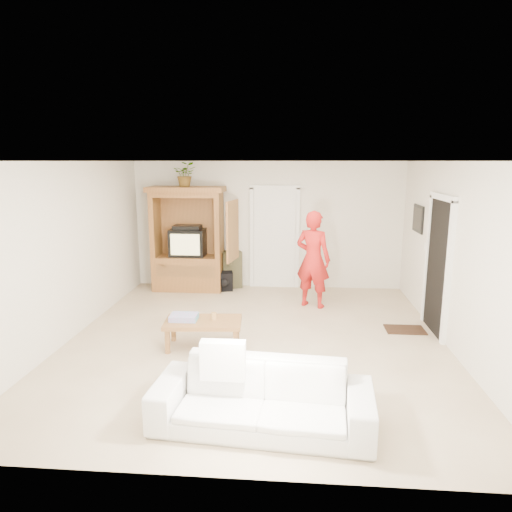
{
  "coord_description": "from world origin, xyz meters",
  "views": [
    {
      "loc": [
        0.51,
        -6.32,
        2.6
      ],
      "look_at": [
        -0.04,
        0.6,
        1.15
      ],
      "focal_mm": 32.0,
      "sensor_mm": 36.0,
      "label": 1
    }
  ],
  "objects": [
    {
      "name": "sofa",
      "position": [
        0.24,
        -2.21,
        0.31
      ],
      "size": [
        2.22,
        1.02,
        0.63
      ],
      "primitive_type": "imported",
      "rotation": [
        0.0,
        0.0,
        -0.08
      ],
      "color": "silver",
      "rests_on": "floor"
    },
    {
      "name": "ceiling",
      "position": [
        0.0,
        0.0,
        2.6
      ],
      "size": [
        6.0,
        6.0,
        0.0
      ],
      "primitive_type": "plane",
      "rotation": [
        3.14,
        0.0,
        0.0
      ],
      "color": "white",
      "rests_on": "floor"
    },
    {
      "name": "plant",
      "position": [
        -1.6,
        2.63,
        2.34
      ],
      "size": [
        0.47,
        0.42,
        0.48
      ],
      "primitive_type": "imported",
      "rotation": [
        0.0,
        0.0,
        0.1
      ],
      "color": "#4C7238",
      "rests_on": "armoire"
    },
    {
      "name": "towel",
      "position": [
        -0.99,
        -0.3,
        0.44
      ],
      "size": [
        0.38,
        0.28,
        0.08
      ],
      "primitive_type": "cube",
      "rotation": [
        0.0,
        0.0,
        0.01
      ],
      "color": "#D2469C",
      "rests_on": "coffee_table"
    },
    {
      "name": "man",
      "position": [
        0.89,
        1.71,
        0.88
      ],
      "size": [
        0.75,
        0.64,
        1.75
      ],
      "primitive_type": "imported",
      "rotation": [
        0.0,
        0.0,
        2.72
      ],
      "color": "red",
      "rests_on": "floor"
    },
    {
      "name": "wall_left",
      "position": [
        -2.75,
        0.0,
        1.3
      ],
      "size": [
        0.0,
        6.0,
        6.0
      ],
      "primitive_type": "plane",
      "rotation": [
        1.57,
        0.0,
        1.57
      ],
      "color": "silver",
      "rests_on": "floor"
    },
    {
      "name": "doorway_right",
      "position": [
        2.73,
        0.6,
        1.02
      ],
      "size": [
        0.05,
        0.9,
        2.04
      ],
      "primitive_type": "cube",
      "color": "black",
      "rests_on": "floor"
    },
    {
      "name": "backpack_olive",
      "position": [
        -0.75,
        2.85,
        0.38
      ],
      "size": [
        0.49,
        0.43,
        0.77
      ],
      "primitive_type": null,
      "rotation": [
        0.0,
        0.0,
        0.41
      ],
      "color": "#47442B",
      "rests_on": "floor"
    },
    {
      "name": "floor",
      "position": [
        0.0,
        0.0,
        0.0
      ],
      "size": [
        6.0,
        6.0,
        0.0
      ],
      "primitive_type": "plane",
      "color": "tan",
      "rests_on": "ground"
    },
    {
      "name": "framed_picture",
      "position": [
        2.73,
        1.9,
        1.6
      ],
      "size": [
        0.03,
        0.6,
        0.48
      ],
      "primitive_type": "cube",
      "color": "black",
      "rests_on": "wall_right"
    },
    {
      "name": "armoire",
      "position": [
        -1.58,
        2.66,
        0.91
      ],
      "size": [
        1.82,
        1.14,
        2.1
      ],
      "color": "#95592E",
      "rests_on": "floor"
    },
    {
      "name": "backpack_black",
      "position": [
        -0.84,
        2.55,
        0.19
      ],
      "size": [
        0.35,
        0.25,
        0.39
      ],
      "primitive_type": null,
      "rotation": [
        0.0,
        0.0,
        0.22
      ],
      "color": "black",
      "rests_on": "floor"
    },
    {
      "name": "wall_right",
      "position": [
        2.75,
        0.0,
        1.3
      ],
      "size": [
        0.0,
        6.0,
        6.0
      ],
      "primitive_type": "plane",
      "rotation": [
        1.57,
        0.0,
        -1.57
      ],
      "color": "silver",
      "rests_on": "floor"
    },
    {
      "name": "doormat",
      "position": [
        2.3,
        0.6,
        0.01
      ],
      "size": [
        0.6,
        0.4,
        0.02
      ],
      "primitive_type": "cube",
      "color": "#382316",
      "rests_on": "floor"
    },
    {
      "name": "candle",
      "position": [
        -0.57,
        -0.25,
        0.45
      ],
      "size": [
        0.08,
        0.08,
        0.1
      ],
      "primitive_type": "cylinder",
      "color": "tan",
      "rests_on": "coffee_table"
    },
    {
      "name": "wall_back",
      "position": [
        0.0,
        3.0,
        1.3
      ],
      "size": [
        5.5,
        0.0,
        5.5
      ],
      "primitive_type": "plane",
      "rotation": [
        1.57,
        0.0,
        0.0
      ],
      "color": "silver",
      "rests_on": "floor"
    },
    {
      "name": "wall_front",
      "position": [
        0.0,
        -3.0,
        1.3
      ],
      "size": [
        5.5,
        0.0,
        5.5
      ],
      "primitive_type": "plane",
      "rotation": [
        -1.57,
        0.0,
        0.0
      ],
      "color": "silver",
      "rests_on": "floor"
    },
    {
      "name": "coffee_table",
      "position": [
        -0.72,
        -0.3,
        0.35
      ],
      "size": [
        1.11,
        0.66,
        0.4
      ],
      "rotation": [
        0.0,
        0.0,
        0.07
      ],
      "color": "#925E32",
      "rests_on": "floor"
    },
    {
      "name": "door_back",
      "position": [
        0.15,
        2.97,
        1.02
      ],
      "size": [
        0.85,
        0.05,
        2.04
      ],
      "primitive_type": "cube",
      "color": "white",
      "rests_on": "floor"
    }
  ]
}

